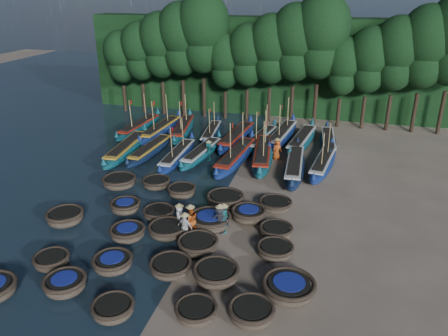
% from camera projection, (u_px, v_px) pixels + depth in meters
% --- Properties ---
extents(ground, '(120.00, 120.00, 0.00)m').
position_uv_depth(ground, '(214.00, 211.00, 27.21)').
color(ground, gray).
rests_on(ground, ground).
extents(foliage_wall, '(40.00, 3.00, 10.00)m').
position_uv_depth(foliage_wall, '(275.00, 67.00, 46.20)').
color(foliage_wall, black).
rests_on(foliage_wall, ground).
extents(coracle_1, '(2.16, 2.16, 0.79)m').
position_uv_depth(coracle_1, '(65.00, 284.00, 19.87)').
color(coracle_1, brown).
rests_on(coracle_1, ground).
extents(coracle_2, '(2.02, 2.02, 0.70)m').
position_uv_depth(coracle_2, '(113.00, 309.00, 18.42)').
color(coracle_2, brown).
rests_on(coracle_2, ground).
extents(coracle_3, '(2.02, 2.02, 0.65)m').
position_uv_depth(coracle_3, '(196.00, 311.00, 18.35)').
color(coracle_3, brown).
rests_on(coracle_3, ground).
extents(coracle_4, '(2.01, 2.01, 0.78)m').
position_uv_depth(coracle_4, '(251.00, 312.00, 18.15)').
color(coracle_4, brown).
rests_on(coracle_4, ground).
extents(coracle_5, '(2.12, 2.12, 0.71)m').
position_uv_depth(coracle_5, '(52.00, 260.00, 21.64)').
color(coracle_5, brown).
rests_on(coracle_5, ground).
extents(coracle_6, '(2.29, 2.29, 0.76)m').
position_uv_depth(coracle_6, '(113.00, 262.00, 21.42)').
color(coracle_6, brown).
rests_on(coracle_6, ground).
extents(coracle_7, '(2.25, 2.25, 0.69)m').
position_uv_depth(coracle_7, '(171.00, 266.00, 21.19)').
color(coracle_7, brown).
rests_on(coracle_7, ground).
extents(coracle_8, '(2.29, 2.29, 0.80)m').
position_uv_depth(coracle_8, '(216.00, 274.00, 20.58)').
color(coracle_8, brown).
rests_on(coracle_8, ground).
extents(coracle_9, '(2.52, 2.52, 0.84)m').
position_uv_depth(coracle_9, '(289.00, 288.00, 19.55)').
color(coracle_9, brown).
rests_on(coracle_9, ground).
extents(coracle_10, '(2.38, 2.38, 0.85)m').
position_uv_depth(coracle_10, '(65.00, 217.00, 25.53)').
color(coracle_10, brown).
rests_on(coracle_10, ground).
extents(coracle_11, '(2.26, 2.26, 0.79)m').
position_uv_depth(coracle_11, '(128.00, 232.00, 23.97)').
color(coracle_11, brown).
rests_on(coracle_11, ground).
extents(coracle_12, '(2.56, 2.56, 0.73)m').
position_uv_depth(coracle_12, '(167.00, 230.00, 24.33)').
color(coracle_12, brown).
rests_on(coracle_12, ground).
extents(coracle_13, '(2.69, 2.69, 0.74)m').
position_uv_depth(coracle_13, '(198.00, 244.00, 22.94)').
color(coracle_13, brown).
rests_on(coracle_13, ground).
extents(coracle_14, '(1.96, 1.96, 0.70)m').
position_uv_depth(coracle_14, '(275.00, 250.00, 22.50)').
color(coracle_14, brown).
rests_on(coracle_14, ground).
extents(coracle_15, '(2.32, 2.32, 0.76)m').
position_uv_depth(coracle_15, '(125.00, 206.00, 26.87)').
color(coracle_15, brown).
rests_on(coracle_15, ground).
extents(coracle_16, '(2.14, 2.14, 0.65)m').
position_uv_depth(coracle_16, '(159.00, 213.00, 26.22)').
color(coracle_16, brown).
rests_on(coracle_16, ground).
extents(coracle_17, '(2.99, 2.99, 0.84)m').
position_uv_depth(coracle_17, '(210.00, 220.00, 25.14)').
color(coracle_17, brown).
rests_on(coracle_17, ground).
extents(coracle_18, '(2.27, 2.27, 0.83)m').
position_uv_depth(coracle_18, '(249.00, 214.00, 25.86)').
color(coracle_18, brown).
rests_on(coracle_18, ground).
extents(coracle_19, '(1.92, 1.92, 0.63)m').
position_uv_depth(coracle_19, '(276.00, 230.00, 24.37)').
color(coracle_19, brown).
rests_on(coracle_19, ground).
extents(coracle_20, '(2.43, 2.43, 0.81)m').
position_uv_depth(coracle_20, '(119.00, 182.00, 30.15)').
color(coracle_20, brown).
rests_on(coracle_20, ground).
extents(coracle_21, '(1.97, 1.97, 0.72)m').
position_uv_depth(coracle_21, '(156.00, 183.00, 30.07)').
color(coracle_21, brown).
rests_on(coracle_21, ground).
extents(coracle_22, '(1.93, 1.93, 0.77)m').
position_uv_depth(coracle_22, '(182.00, 191.00, 28.83)').
color(coracle_22, brown).
rests_on(coracle_22, ground).
extents(coracle_23, '(2.67, 2.67, 0.83)m').
position_uv_depth(coracle_23, '(225.00, 199.00, 27.63)').
color(coracle_23, brown).
rests_on(coracle_23, ground).
extents(coracle_24, '(2.11, 2.11, 0.70)m').
position_uv_depth(coracle_24, '(275.00, 205.00, 27.14)').
color(coracle_24, brown).
rests_on(coracle_24, ground).
extents(long_boat_1, '(2.11, 8.86, 1.56)m').
position_uv_depth(long_boat_1, '(127.00, 149.00, 35.75)').
color(long_boat_1, '#10495B').
rests_on(long_boat_1, ground).
extents(long_boat_2, '(1.86, 7.86, 1.39)m').
position_uv_depth(long_boat_2, '(151.00, 150.00, 35.65)').
color(long_boat_2, black).
rests_on(long_boat_2, ground).
extents(long_boat_3, '(1.52, 7.94, 3.37)m').
position_uv_depth(long_boat_3, '(178.00, 156.00, 34.47)').
color(long_boat_3, navy).
rests_on(long_boat_3, ground).
extents(long_boat_4, '(2.23, 7.74, 1.37)m').
position_uv_depth(long_boat_4, '(202.00, 153.00, 35.09)').
color(long_boat_4, '#10495B').
rests_on(long_boat_4, ground).
extents(long_boat_5, '(2.39, 9.05, 3.86)m').
position_uv_depth(long_boat_5, '(236.00, 157.00, 34.07)').
color(long_boat_5, navy).
rests_on(long_boat_5, ground).
extents(long_boat_6, '(2.71, 9.13, 3.91)m').
position_uv_depth(long_boat_6, '(263.00, 155.00, 34.44)').
color(long_boat_6, '#10495B').
rests_on(long_boat_6, ground).
extents(long_boat_7, '(1.99, 8.67, 1.53)m').
position_uv_depth(long_boat_7, '(294.00, 166.00, 32.41)').
color(long_boat_7, black).
rests_on(long_boat_7, ground).
extents(long_boat_8, '(2.40, 8.07, 3.45)m').
position_uv_depth(long_boat_8, '(323.00, 163.00, 33.01)').
color(long_boat_8, navy).
rests_on(long_boat_8, ground).
extents(long_boat_9, '(2.00, 8.31, 3.54)m').
position_uv_depth(long_boat_9, '(139.00, 127.00, 41.29)').
color(long_boat_9, '#10495B').
rests_on(long_boat_9, ground).
extents(long_boat_10, '(2.03, 8.70, 3.70)m').
position_uv_depth(long_boat_10, '(161.00, 130.00, 40.45)').
color(long_boat_10, navy).
rests_on(long_boat_10, ground).
extents(long_boat_11, '(2.81, 8.40, 3.61)m').
position_uv_depth(long_boat_11, '(183.00, 129.00, 40.71)').
color(long_boat_11, '#10495B').
rests_on(long_boat_11, ground).
extents(long_boat_12, '(2.04, 7.42, 3.17)m').
position_uv_depth(long_boat_12, '(211.00, 133.00, 39.81)').
color(long_boat_12, black).
rests_on(long_boat_12, ground).
extents(long_boat_13, '(2.29, 8.88, 1.57)m').
position_uv_depth(long_boat_13, '(237.00, 137.00, 38.48)').
color(long_boat_13, navy).
rests_on(long_boat_13, ground).
extents(long_boat_14, '(2.66, 7.87, 3.39)m').
position_uv_depth(long_boat_14, '(261.00, 139.00, 38.18)').
color(long_boat_14, '#10495B').
rests_on(long_boat_14, ground).
extents(long_boat_15, '(2.55, 8.88, 3.80)m').
position_uv_depth(long_boat_15, '(282.00, 135.00, 38.97)').
color(long_boat_15, navy).
rests_on(long_boat_15, ground).
extents(long_boat_16, '(2.66, 8.64, 1.53)m').
position_uv_depth(long_boat_16, '(302.00, 141.00, 37.66)').
color(long_boat_16, '#10495B').
rests_on(long_boat_16, ground).
extents(long_boat_17, '(1.95, 7.83, 1.38)m').
position_uv_depth(long_boat_17, '(328.00, 142.00, 37.58)').
color(long_boat_17, black).
rests_on(long_boat_17, ground).
extents(fisherman_0, '(0.72, 0.88, 1.76)m').
position_uv_depth(fisherman_0, '(180.00, 216.00, 24.89)').
color(fisherman_0, silver).
rests_on(fisherman_0, ground).
extents(fisherman_1, '(0.75, 0.70, 1.93)m').
position_uv_depth(fisherman_1, '(224.00, 217.00, 24.52)').
color(fisherman_1, '#196C6C').
rests_on(fisherman_1, ground).
extents(fisherman_2, '(1.11, 1.06, 2.01)m').
position_uv_depth(fisherman_2, '(191.00, 220.00, 24.29)').
color(fisherman_2, '#B94B18').
rests_on(fisherman_2, ground).
extents(fisherman_3, '(1.24, 0.84, 1.97)m').
position_uv_depth(fisherman_3, '(220.00, 219.00, 24.40)').
color(fisherman_3, black).
rests_on(fisherman_3, ground).
extents(fisherman_4, '(1.00, 0.64, 1.79)m').
position_uv_depth(fisherman_4, '(185.00, 226.00, 23.86)').
color(fisherman_4, silver).
rests_on(fisherman_4, ground).
extents(fisherman_5, '(0.91, 1.50, 1.74)m').
position_uv_depth(fisherman_5, '(209.00, 150.00, 34.89)').
color(fisherman_5, '#196C6C').
rests_on(fisherman_5, ground).
extents(fisherman_6, '(0.96, 1.00, 1.93)m').
position_uv_depth(fisherman_6, '(277.00, 148.00, 34.91)').
color(fisherman_6, '#B94B18').
rests_on(fisherman_6, ground).
extents(tree_0, '(3.68, 3.68, 8.68)m').
position_uv_depth(tree_0, '(121.00, 56.00, 46.46)').
color(tree_0, black).
rests_on(tree_0, ground).
extents(tree_1, '(4.09, 4.09, 9.65)m').
position_uv_depth(tree_1, '(140.00, 50.00, 45.66)').
color(tree_1, black).
rests_on(tree_1, ground).
extents(tree_2, '(4.51, 4.51, 10.63)m').
position_uv_depth(tree_2, '(160.00, 45.00, 44.85)').
color(tree_2, black).
rests_on(tree_2, ground).
extents(tree_3, '(4.92, 4.92, 11.60)m').
position_uv_depth(tree_3, '(181.00, 38.00, 44.05)').
color(tree_3, black).
rests_on(tree_3, ground).
extents(tree_4, '(5.34, 5.34, 12.58)m').
position_uv_depth(tree_4, '(203.00, 32.00, 43.25)').
color(tree_4, black).
rests_on(tree_4, ground).
extents(tree_5, '(3.68, 3.68, 8.68)m').
position_uv_depth(tree_5, '(225.00, 61.00, 43.76)').
color(tree_5, black).
rests_on(tree_5, ground).
extents(tree_6, '(4.09, 4.09, 9.65)m').
position_uv_depth(tree_6, '(248.00, 55.00, 42.96)').
color(tree_6, black).
rests_on(tree_6, ground).
extents(tree_7, '(4.51, 4.51, 10.63)m').
position_uv_depth(tree_7, '(271.00, 48.00, 42.15)').
color(tree_7, black).
rests_on(tree_7, ground).
extents(tree_8, '(4.92, 4.92, 11.60)m').
position_uv_depth(tree_8, '(296.00, 42.00, 41.35)').
color(tree_8, black).
rests_on(tree_8, ground).
extents(tree_9, '(5.34, 5.34, 12.58)m').
position_uv_depth(tree_9, '(321.00, 35.00, 40.55)').
color(tree_9, black).
rests_on(tree_9, ground).
extents(tree_10, '(3.68, 3.68, 8.68)m').
position_uv_depth(tree_10, '(343.00, 66.00, 41.06)').
color(tree_10, black).
rests_on(tree_10, ground).
extents(tree_11, '(4.09, 4.09, 9.65)m').
position_uv_depth(tree_11, '(370.00, 59.00, 40.26)').
color(tree_11, black).
rests_on(tree_11, ground).
extents(tree_12, '(4.51, 4.51, 10.63)m').
position_uv_depth(tree_12, '(397.00, 53.00, 39.45)').
color(tree_12, black).
rests_on(tree_12, ground).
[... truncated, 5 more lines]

